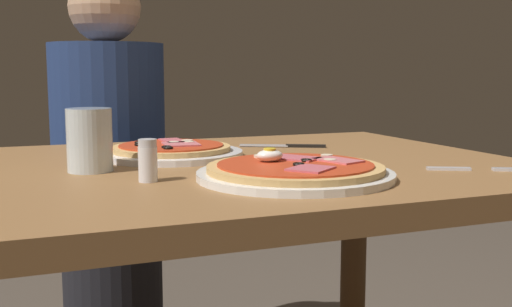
{
  "coord_description": "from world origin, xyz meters",
  "views": [
    {
      "loc": [
        -0.36,
        -1.1,
        0.91
      ],
      "look_at": [
        0.04,
        -0.1,
        0.76
      ],
      "focal_mm": 43.97,
      "sensor_mm": 36.0,
      "label": 1
    }
  ],
  "objects_px": {
    "dining_table": "(216,224)",
    "pizza_foreground": "(295,171)",
    "pizza_across_left": "(171,151)",
    "salt_shaker": "(148,161)",
    "diner_person": "(110,190)",
    "knife": "(289,146)",
    "fork": "(465,169)",
    "water_glass_near": "(90,144)"
  },
  "relations": [
    {
      "from": "diner_person",
      "to": "pizza_across_left",
      "type": "bearing_deg",
      "value": 93.42
    },
    {
      "from": "knife",
      "to": "pizza_across_left",
      "type": "bearing_deg",
      "value": -168.96
    },
    {
      "from": "knife",
      "to": "salt_shaker",
      "type": "height_order",
      "value": "salt_shaker"
    },
    {
      "from": "diner_person",
      "to": "water_glass_near",
      "type": "bearing_deg",
      "value": 78.93
    },
    {
      "from": "pizza_foreground",
      "to": "pizza_across_left",
      "type": "xyz_separation_m",
      "value": [
        -0.12,
        0.32,
        -0.0
      ]
    },
    {
      "from": "dining_table",
      "to": "diner_person",
      "type": "distance_m",
      "value": 0.72
    },
    {
      "from": "diner_person",
      "to": "knife",
      "type": "bearing_deg",
      "value": 121.11
    },
    {
      "from": "water_glass_near",
      "to": "salt_shaker",
      "type": "bearing_deg",
      "value": -62.28
    },
    {
      "from": "pizza_across_left",
      "to": "diner_person",
      "type": "height_order",
      "value": "diner_person"
    },
    {
      "from": "dining_table",
      "to": "fork",
      "type": "height_order",
      "value": "fork"
    },
    {
      "from": "pizza_foreground",
      "to": "water_glass_near",
      "type": "bearing_deg",
      "value": 146.29
    },
    {
      "from": "pizza_across_left",
      "to": "water_glass_near",
      "type": "xyz_separation_m",
      "value": [
        -0.17,
        -0.13,
        0.04
      ]
    },
    {
      "from": "dining_table",
      "to": "pizza_foreground",
      "type": "height_order",
      "value": "pizza_foreground"
    },
    {
      "from": "pizza_foreground",
      "to": "diner_person",
      "type": "xyz_separation_m",
      "value": [
        -0.16,
        0.91,
        -0.18
      ]
    },
    {
      "from": "pizza_foreground",
      "to": "pizza_across_left",
      "type": "relative_size",
      "value": 1.11
    },
    {
      "from": "pizza_across_left",
      "to": "fork",
      "type": "bearing_deg",
      "value": -39.68
    },
    {
      "from": "pizza_across_left",
      "to": "water_glass_near",
      "type": "relative_size",
      "value": 2.64
    },
    {
      "from": "pizza_across_left",
      "to": "salt_shaker",
      "type": "bearing_deg",
      "value": -111.61
    },
    {
      "from": "dining_table",
      "to": "pizza_across_left",
      "type": "height_order",
      "value": "pizza_across_left"
    },
    {
      "from": "water_glass_near",
      "to": "fork",
      "type": "relative_size",
      "value": 0.74
    },
    {
      "from": "dining_table",
      "to": "salt_shaker",
      "type": "height_order",
      "value": "salt_shaker"
    },
    {
      "from": "pizza_across_left",
      "to": "water_glass_near",
      "type": "bearing_deg",
      "value": -143.9
    },
    {
      "from": "water_glass_near",
      "to": "pizza_foreground",
      "type": "bearing_deg",
      "value": -33.71
    },
    {
      "from": "knife",
      "to": "salt_shaker",
      "type": "relative_size",
      "value": 2.71
    },
    {
      "from": "water_glass_near",
      "to": "pizza_across_left",
      "type": "bearing_deg",
      "value": 36.1
    },
    {
      "from": "salt_shaker",
      "to": "diner_person",
      "type": "distance_m",
      "value": 0.88
    },
    {
      "from": "dining_table",
      "to": "knife",
      "type": "xyz_separation_m",
      "value": [
        0.23,
        0.18,
        0.12
      ]
    },
    {
      "from": "dining_table",
      "to": "salt_shaker",
      "type": "bearing_deg",
      "value": -138.71
    },
    {
      "from": "dining_table",
      "to": "knife",
      "type": "bearing_deg",
      "value": 37.8
    },
    {
      "from": "dining_table",
      "to": "pizza_foreground",
      "type": "distance_m",
      "value": 0.25
    },
    {
      "from": "salt_shaker",
      "to": "diner_person",
      "type": "relative_size",
      "value": 0.06
    },
    {
      "from": "salt_shaker",
      "to": "diner_person",
      "type": "xyz_separation_m",
      "value": [
        0.07,
        0.85,
        -0.21
      ]
    },
    {
      "from": "salt_shaker",
      "to": "fork",
      "type": "bearing_deg",
      "value": -10.16
    },
    {
      "from": "pizza_across_left",
      "to": "pizza_foreground",
      "type": "bearing_deg",
      "value": -69.61
    },
    {
      "from": "water_glass_near",
      "to": "dining_table",
      "type": "bearing_deg",
      "value": 0.29
    },
    {
      "from": "pizza_foreground",
      "to": "pizza_across_left",
      "type": "height_order",
      "value": "pizza_foreground"
    },
    {
      "from": "pizza_foreground",
      "to": "salt_shaker",
      "type": "bearing_deg",
      "value": 164.51
    },
    {
      "from": "pizza_foreground",
      "to": "fork",
      "type": "height_order",
      "value": "pizza_foreground"
    },
    {
      "from": "pizza_foreground",
      "to": "water_glass_near",
      "type": "height_order",
      "value": "water_glass_near"
    },
    {
      "from": "pizza_foreground",
      "to": "pizza_across_left",
      "type": "distance_m",
      "value": 0.35
    },
    {
      "from": "fork",
      "to": "water_glass_near",
      "type": "bearing_deg",
      "value": 159.17
    },
    {
      "from": "dining_table",
      "to": "knife",
      "type": "distance_m",
      "value": 0.32
    }
  ]
}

